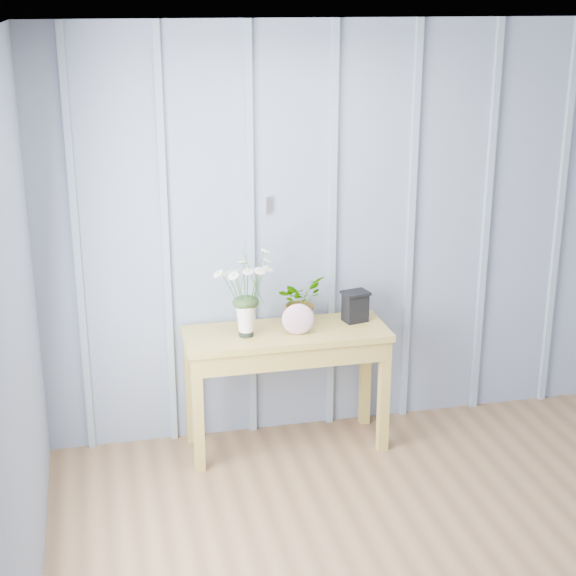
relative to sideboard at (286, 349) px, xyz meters
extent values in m
cube|color=#818EA8|center=(0.59, 0.25, 0.61)|extent=(4.00, 0.01, 2.50)
cube|color=silver|center=(-0.05, 0.24, 0.81)|extent=(0.03, 0.01, 0.10)
cube|color=#8697AB|center=(-1.16, 0.24, 0.61)|extent=(0.04, 0.03, 2.50)
cube|color=#8697AB|center=(-0.66, 0.24, 0.61)|extent=(0.04, 0.03, 2.50)
cube|color=#8697AB|center=(-0.16, 0.24, 0.61)|extent=(0.04, 0.03, 2.50)
cube|color=#8697AB|center=(0.34, 0.24, 0.61)|extent=(0.04, 0.03, 2.50)
cube|color=#8697AB|center=(0.84, 0.24, 0.61)|extent=(0.04, 0.03, 2.50)
cube|color=#8697AB|center=(1.34, 0.24, 0.61)|extent=(0.04, 0.03, 2.50)
cube|color=#8697AB|center=(1.84, 0.24, 0.61)|extent=(0.04, 0.03, 2.50)
cube|color=#AE9340|center=(0.00, 0.00, 0.09)|extent=(1.20, 0.45, 0.04)
cube|color=#AE9340|center=(0.00, 0.00, 0.01)|extent=(1.13, 0.42, 0.12)
cube|color=#AE9340|center=(-0.56, -0.18, -0.28)|extent=(0.06, 0.06, 0.71)
cube|color=#AE9340|center=(0.55, -0.18, -0.28)|extent=(0.06, 0.06, 0.71)
cube|color=#AE9340|center=(-0.56, 0.18, -0.28)|extent=(0.06, 0.06, 0.71)
cube|color=#AE9340|center=(0.55, 0.18, -0.28)|extent=(0.06, 0.06, 0.71)
cylinder|color=black|center=(-0.24, -0.03, 0.14)|extent=(0.08, 0.08, 0.05)
cone|color=white|center=(-0.24, -0.03, 0.22)|extent=(0.13, 0.13, 0.20)
ellipsoid|color=#203718|center=(-0.24, -0.03, 0.32)|extent=(0.15, 0.13, 0.08)
imported|color=#203718|center=(0.10, 0.08, 0.26)|extent=(0.35, 0.35, 0.30)
ellipsoid|color=#984C76|center=(0.05, -0.08, 0.21)|extent=(0.20, 0.08, 0.19)
cube|color=black|center=(0.44, 0.06, 0.20)|extent=(0.15, 0.13, 0.17)
cube|color=black|center=(0.44, 0.06, 0.29)|extent=(0.17, 0.15, 0.02)
camera|label=1|loc=(-1.07, -4.70, 1.99)|focal=55.00mm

